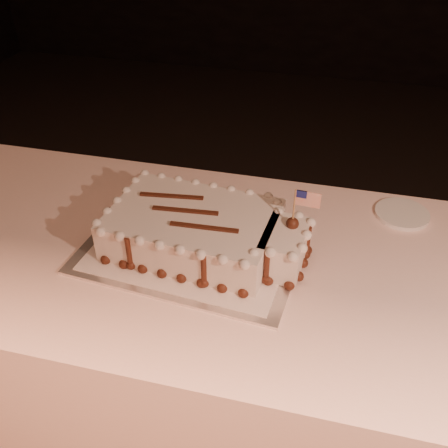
% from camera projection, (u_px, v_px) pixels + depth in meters
% --- Properties ---
extents(room_shell, '(6.10, 8.10, 2.90)m').
position_uv_depth(room_shell, '(160.00, 127.00, 0.40)').
color(room_shell, black).
rests_on(room_shell, ground).
extents(banquet_table, '(2.40, 0.80, 0.75)m').
position_uv_depth(banquet_table, '(255.00, 357.00, 1.48)').
color(banquet_table, '#FFD3C5').
rests_on(banquet_table, ground).
extents(cake_board, '(0.58, 0.46, 0.01)m').
position_uv_depth(cake_board, '(194.00, 246.00, 1.30)').
color(cake_board, silver).
rests_on(cake_board, banquet_table).
extents(doily, '(0.52, 0.41, 0.00)m').
position_uv_depth(doily, '(194.00, 244.00, 1.29)').
color(doily, white).
rests_on(doily, cake_board).
extents(sheet_cake, '(0.53, 0.33, 0.21)m').
position_uv_depth(sheet_cake, '(204.00, 231.00, 1.26)').
color(sheet_cake, white).
rests_on(sheet_cake, doily).
extents(side_plate, '(0.15, 0.15, 0.01)m').
position_uv_depth(side_plate, '(402.00, 214.00, 1.41)').
color(side_plate, white).
rests_on(side_plate, banquet_table).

